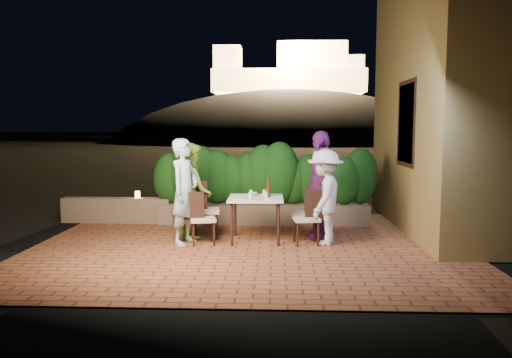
# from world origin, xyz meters

# --- Properties ---
(ground) EXTENTS (400.00, 400.00, 0.00)m
(ground) POSITION_xyz_m (0.00, 0.00, -0.02)
(ground) COLOR black
(ground) RESTS_ON ground
(terrace_floor) EXTENTS (7.00, 6.00, 0.15)m
(terrace_floor) POSITION_xyz_m (0.00, 0.50, -0.07)
(terrace_floor) COLOR brown
(terrace_floor) RESTS_ON ground
(building_wall) EXTENTS (1.60, 5.00, 5.00)m
(building_wall) POSITION_xyz_m (3.60, 2.00, 2.50)
(building_wall) COLOR olive
(building_wall) RESTS_ON ground
(window_pane) EXTENTS (0.08, 1.00, 1.40)m
(window_pane) POSITION_xyz_m (2.82, 1.50, 2.00)
(window_pane) COLOR black
(window_pane) RESTS_ON building_wall
(window_frame) EXTENTS (0.06, 1.15, 1.55)m
(window_frame) POSITION_xyz_m (2.81, 1.50, 2.00)
(window_frame) COLOR black
(window_frame) RESTS_ON building_wall
(planter) EXTENTS (4.20, 0.55, 0.40)m
(planter) POSITION_xyz_m (0.20, 2.30, 0.20)
(planter) COLOR #735F49
(planter) RESTS_ON ground
(hedge) EXTENTS (4.00, 0.70, 1.10)m
(hedge) POSITION_xyz_m (0.20, 2.30, 0.95)
(hedge) COLOR #133E11
(hedge) RESTS_ON planter
(parapet) EXTENTS (2.20, 0.30, 0.50)m
(parapet) POSITION_xyz_m (-2.80, 2.30, 0.25)
(parapet) COLOR #735F49
(parapet) RESTS_ON ground
(hill) EXTENTS (52.00, 40.00, 22.00)m
(hill) POSITION_xyz_m (2.00, 60.00, -4.00)
(hill) COLOR black
(hill) RESTS_ON ground
(fortress) EXTENTS (26.00, 8.00, 8.00)m
(fortress) POSITION_xyz_m (2.00, 60.00, 10.50)
(fortress) COLOR #FFCC7A
(fortress) RESTS_ON hill
(dining_table) EXTENTS (0.93, 0.93, 0.75)m
(dining_table) POSITION_xyz_m (0.11, 0.75, 0.38)
(dining_table) COLOR white
(dining_table) RESTS_ON ground
(plate_nw) EXTENTS (0.23, 0.23, 0.01)m
(plate_nw) POSITION_xyz_m (-0.15, 0.55, 0.76)
(plate_nw) COLOR white
(plate_nw) RESTS_ON dining_table
(plate_sw) EXTENTS (0.20, 0.20, 0.01)m
(plate_sw) POSITION_xyz_m (-0.21, 0.93, 0.76)
(plate_sw) COLOR white
(plate_sw) RESTS_ON dining_table
(plate_ne) EXTENTS (0.22, 0.22, 0.01)m
(plate_ne) POSITION_xyz_m (0.37, 0.50, 0.76)
(plate_ne) COLOR white
(plate_ne) RESTS_ON dining_table
(plate_se) EXTENTS (0.24, 0.24, 0.01)m
(plate_se) POSITION_xyz_m (0.36, 0.96, 0.76)
(plate_se) COLOR white
(plate_se) RESTS_ON dining_table
(plate_centre) EXTENTS (0.22, 0.22, 0.01)m
(plate_centre) POSITION_xyz_m (0.07, 0.77, 0.76)
(plate_centre) COLOR white
(plate_centre) RESTS_ON dining_table
(plate_front) EXTENTS (0.24, 0.24, 0.01)m
(plate_front) POSITION_xyz_m (0.14, 0.40, 0.76)
(plate_front) COLOR white
(plate_front) RESTS_ON dining_table
(glass_nw) EXTENTS (0.06, 0.06, 0.10)m
(glass_nw) POSITION_xyz_m (0.03, 0.62, 0.80)
(glass_nw) COLOR silver
(glass_nw) RESTS_ON dining_table
(glass_sw) EXTENTS (0.06, 0.06, 0.10)m
(glass_sw) POSITION_xyz_m (0.02, 0.89, 0.80)
(glass_sw) COLOR silver
(glass_sw) RESTS_ON dining_table
(glass_ne) EXTENTS (0.06, 0.06, 0.10)m
(glass_ne) POSITION_xyz_m (0.29, 0.63, 0.80)
(glass_ne) COLOR silver
(glass_ne) RESTS_ON dining_table
(glass_se) EXTENTS (0.06, 0.06, 0.11)m
(glass_se) POSITION_xyz_m (0.25, 0.94, 0.80)
(glass_se) COLOR silver
(glass_se) RESTS_ON dining_table
(beer_bottle) EXTENTS (0.07, 0.07, 0.34)m
(beer_bottle) POSITION_xyz_m (0.32, 0.81, 0.92)
(beer_bottle) COLOR #4A230C
(beer_bottle) RESTS_ON dining_table
(bowl) EXTENTS (0.20, 0.20, 0.04)m
(bowl) POSITION_xyz_m (0.04, 1.06, 0.77)
(bowl) COLOR white
(bowl) RESTS_ON dining_table
(chair_left_front) EXTENTS (0.49, 0.49, 0.87)m
(chair_left_front) POSITION_xyz_m (-0.76, 0.46, 0.44)
(chair_left_front) COLOR black
(chair_left_front) RESTS_ON ground
(chair_left_back) EXTENTS (0.52, 0.52, 1.00)m
(chair_left_back) POSITION_xyz_m (-0.78, 0.98, 0.50)
(chair_left_back) COLOR black
(chair_left_back) RESTS_ON ground
(chair_right_front) EXTENTS (0.47, 0.47, 0.90)m
(chair_right_front) POSITION_xyz_m (0.95, 0.51, 0.45)
(chair_right_front) COLOR black
(chair_right_front) RESTS_ON ground
(chair_right_back) EXTENTS (0.49, 0.49, 0.89)m
(chair_right_back) POSITION_xyz_m (0.97, 1.03, 0.45)
(chair_right_back) COLOR black
(chair_right_back) RESTS_ON ground
(diner_blue) EXTENTS (0.62, 0.75, 1.75)m
(diner_blue) POSITION_xyz_m (-1.06, 0.48, 0.88)
(diner_blue) COLOR #9EBCCB
(diner_blue) RESTS_ON ground
(diner_green) EXTENTS (0.84, 0.96, 1.66)m
(diner_green) POSITION_xyz_m (-1.02, 1.03, 0.83)
(diner_green) COLOR #8ED442
(diner_green) RESTS_ON ground
(diner_white) EXTENTS (0.87, 1.15, 1.58)m
(diner_white) POSITION_xyz_m (1.26, 0.52, 0.79)
(diner_white) COLOR silver
(diner_white) RESTS_ON ground
(diner_purple) EXTENTS (0.65, 1.16, 1.88)m
(diner_purple) POSITION_xyz_m (1.23, 1.02, 0.94)
(diner_purple) COLOR #78297B
(diner_purple) RESTS_ON ground
(parapet_lamp) EXTENTS (0.10, 0.10, 0.14)m
(parapet_lamp) POSITION_xyz_m (-2.36, 2.30, 0.57)
(parapet_lamp) COLOR orange
(parapet_lamp) RESTS_ON parapet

